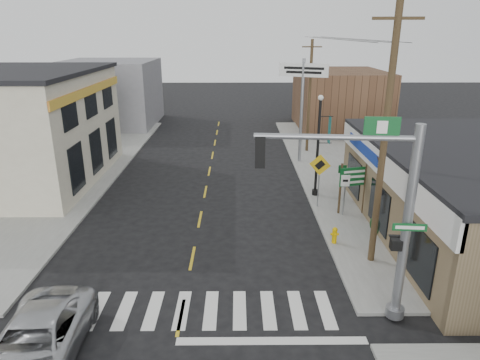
{
  "coord_description": "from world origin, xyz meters",
  "views": [
    {
      "loc": [
        1.93,
        -12.16,
        9.17
      ],
      "look_at": [
        2.06,
        6.1,
        2.8
      ],
      "focal_mm": 32.0,
      "sensor_mm": 36.0,
      "label": 1
    }
  ],
  "objects_px": {
    "guide_sign": "(353,181)",
    "dance_center_sign": "(303,86)",
    "utility_pole_near": "(384,139)",
    "traffic_signal_pole": "(384,206)",
    "suv": "(36,342)",
    "utility_pole_far": "(309,96)",
    "bare_tree": "(392,163)",
    "fire_hydrant": "(335,234)",
    "lamp_post": "(319,139)"
  },
  "relations": [
    {
      "from": "bare_tree",
      "to": "utility_pole_near",
      "type": "height_order",
      "value": "utility_pole_near"
    },
    {
      "from": "utility_pole_near",
      "to": "bare_tree",
      "type": "bearing_deg",
      "value": 68.88
    },
    {
      "from": "fire_hydrant",
      "to": "utility_pole_near",
      "type": "height_order",
      "value": "utility_pole_near"
    },
    {
      "from": "dance_center_sign",
      "to": "utility_pole_near",
      "type": "bearing_deg",
      "value": -64.6
    },
    {
      "from": "fire_hydrant",
      "to": "bare_tree",
      "type": "distance_m",
      "value": 4.17
    },
    {
      "from": "guide_sign",
      "to": "traffic_signal_pole",
      "type": "bearing_deg",
      "value": -113.29
    },
    {
      "from": "dance_center_sign",
      "to": "utility_pole_far",
      "type": "height_order",
      "value": "utility_pole_far"
    },
    {
      "from": "guide_sign",
      "to": "fire_hydrant",
      "type": "distance_m",
      "value": 3.9
    },
    {
      "from": "bare_tree",
      "to": "guide_sign",
      "type": "bearing_deg",
      "value": 117.33
    },
    {
      "from": "suv",
      "to": "utility_pole_far",
      "type": "distance_m",
      "value": 25.9
    },
    {
      "from": "utility_pole_far",
      "to": "utility_pole_near",
      "type": "bearing_deg",
      "value": -86.6
    },
    {
      "from": "traffic_signal_pole",
      "to": "dance_center_sign",
      "type": "relative_size",
      "value": 0.92
    },
    {
      "from": "fire_hydrant",
      "to": "utility_pole_far",
      "type": "xyz_separation_m",
      "value": [
        1.2,
        15.79,
        3.94
      ]
    },
    {
      "from": "traffic_signal_pole",
      "to": "bare_tree",
      "type": "distance_m",
      "value": 6.98
    },
    {
      "from": "utility_pole_far",
      "to": "guide_sign",
      "type": "bearing_deg",
      "value": -84.92
    },
    {
      "from": "traffic_signal_pole",
      "to": "suv",
      "type": "bearing_deg",
      "value": -164.44
    },
    {
      "from": "guide_sign",
      "to": "utility_pole_near",
      "type": "xyz_separation_m",
      "value": [
        -0.36,
        -4.81,
        3.42
      ]
    },
    {
      "from": "utility_pole_near",
      "to": "fire_hydrant",
      "type": "bearing_deg",
      "value": 135.68
    },
    {
      "from": "fire_hydrant",
      "to": "dance_center_sign",
      "type": "height_order",
      "value": "dance_center_sign"
    },
    {
      "from": "suv",
      "to": "guide_sign",
      "type": "bearing_deg",
      "value": 39.65
    },
    {
      "from": "traffic_signal_pole",
      "to": "bare_tree",
      "type": "xyz_separation_m",
      "value": [
        2.56,
        6.46,
        -0.61
      ]
    },
    {
      "from": "traffic_signal_pole",
      "to": "bare_tree",
      "type": "relative_size",
      "value": 1.56
    },
    {
      "from": "suv",
      "to": "dance_center_sign",
      "type": "height_order",
      "value": "dance_center_sign"
    },
    {
      "from": "fire_hydrant",
      "to": "utility_pole_near",
      "type": "relative_size",
      "value": 0.08
    },
    {
      "from": "guide_sign",
      "to": "utility_pole_near",
      "type": "height_order",
      "value": "utility_pole_near"
    },
    {
      "from": "suv",
      "to": "utility_pole_near",
      "type": "distance_m",
      "value": 13.53
    },
    {
      "from": "guide_sign",
      "to": "bare_tree",
      "type": "relative_size",
      "value": 0.63
    },
    {
      "from": "guide_sign",
      "to": "utility_pole_near",
      "type": "bearing_deg",
      "value": -107.75
    },
    {
      "from": "fire_hydrant",
      "to": "utility_pole_near",
      "type": "bearing_deg",
      "value": -51.01
    },
    {
      "from": "bare_tree",
      "to": "fire_hydrant",
      "type": "bearing_deg",
      "value": -155.36
    },
    {
      "from": "suv",
      "to": "dance_center_sign",
      "type": "xyz_separation_m",
      "value": [
        10.37,
        20.03,
        4.86
      ]
    },
    {
      "from": "fire_hydrant",
      "to": "utility_pole_far",
      "type": "relative_size",
      "value": 0.09
    },
    {
      "from": "guide_sign",
      "to": "dance_center_sign",
      "type": "distance_m",
      "value": 10.32
    },
    {
      "from": "bare_tree",
      "to": "utility_pole_far",
      "type": "relative_size",
      "value": 0.51
    },
    {
      "from": "guide_sign",
      "to": "dance_center_sign",
      "type": "bearing_deg",
      "value": 84.74
    },
    {
      "from": "guide_sign",
      "to": "dance_center_sign",
      "type": "height_order",
      "value": "dance_center_sign"
    },
    {
      "from": "suv",
      "to": "utility_pole_far",
      "type": "xyz_separation_m",
      "value": [
        11.37,
        22.97,
        3.77
      ]
    },
    {
      "from": "fire_hydrant",
      "to": "guide_sign",
      "type": "bearing_deg",
      "value": 64.46
    },
    {
      "from": "lamp_post",
      "to": "utility_pole_far",
      "type": "bearing_deg",
      "value": 70.55
    },
    {
      "from": "traffic_signal_pole",
      "to": "bare_tree",
      "type": "height_order",
      "value": "traffic_signal_pole"
    },
    {
      "from": "traffic_signal_pole",
      "to": "utility_pole_far",
      "type": "height_order",
      "value": "utility_pole_far"
    },
    {
      "from": "utility_pole_near",
      "to": "utility_pole_far",
      "type": "distance_m",
      "value": 17.31
    },
    {
      "from": "bare_tree",
      "to": "traffic_signal_pole",
      "type": "bearing_deg",
      "value": -111.58
    },
    {
      "from": "guide_sign",
      "to": "dance_center_sign",
      "type": "xyz_separation_m",
      "value": [
        -1.38,
        9.55,
        3.68
      ]
    },
    {
      "from": "suv",
      "to": "bare_tree",
      "type": "xyz_separation_m",
      "value": [
        12.82,
        8.4,
        2.81
      ]
    },
    {
      "from": "fire_hydrant",
      "to": "bare_tree",
      "type": "relative_size",
      "value": 0.18
    },
    {
      "from": "fire_hydrant",
      "to": "bare_tree",
      "type": "bearing_deg",
      "value": 24.64
    },
    {
      "from": "guide_sign",
      "to": "suv",
      "type": "bearing_deg",
      "value": -151.73
    },
    {
      "from": "traffic_signal_pole",
      "to": "utility_pole_far",
      "type": "xyz_separation_m",
      "value": [
        1.1,
        21.03,
        0.36
      ]
    },
    {
      "from": "suv",
      "to": "utility_pole_near",
      "type": "height_order",
      "value": "utility_pole_near"
    }
  ]
}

